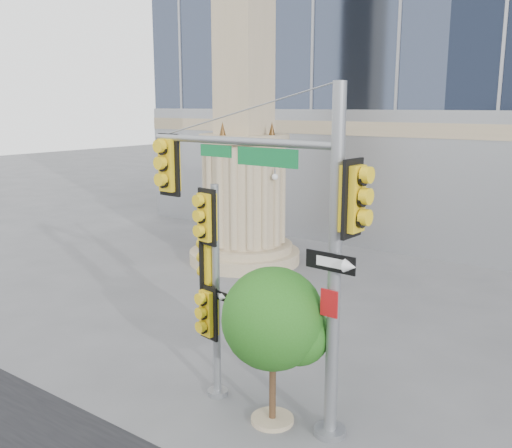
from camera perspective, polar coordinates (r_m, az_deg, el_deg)
The scene contains 5 objects.
ground at distance 12.97m, azimuth -4.38°, elevation -16.82°, with size 120.00×120.00×0.00m, color #545456.
monument at distance 22.16m, azimuth -1.20°, elevation 10.06°, with size 4.40×4.40×16.60m.
main_signal_pole at distance 10.86m, azimuth 2.59°, elevation 0.60°, with size 5.13×0.70×6.61m.
secondary_signal_pole at distance 11.95m, azimuth -4.57°, elevation -5.16°, with size 0.80×0.68×4.64m.
street_tree at distance 11.13m, azimuth 1.92°, elevation -9.85°, with size 2.05×2.00×3.19m.
Camera 1 is at (7.48, -8.58, 6.22)m, focal length 40.00 mm.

